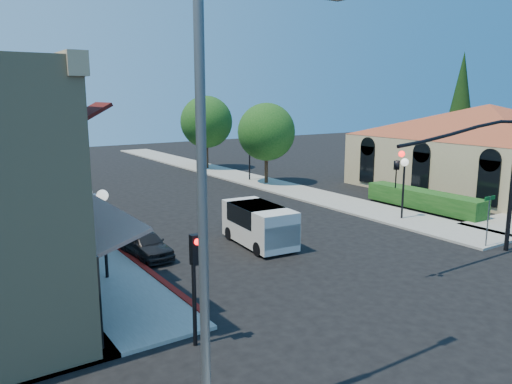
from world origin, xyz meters
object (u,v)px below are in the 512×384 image
conifer_far (461,103)px  parked_car_d (46,179)px  street_name_sign (489,213)px  lamppost_left_near (103,211)px  signal_mast_arm (487,166)px  secondary_signal (195,269)px  parked_car_b (89,206)px  parked_car_a (145,244)px  street_tree_b (206,122)px  lamppost_right_far (249,148)px  white_van (259,223)px  lamppost_right_near (404,173)px  parked_car_c (75,189)px  lamppost_left_far (33,168)px  cobra_streetlight (218,187)px  street_tree_a (266,132)px

conifer_far → parked_car_d: bearing=159.8°
street_name_sign → lamppost_left_near: lamppost_left_near is taller
signal_mast_arm → conifer_far: bearing=36.7°
secondary_signal → parked_car_d: 29.30m
parked_car_b → parked_car_a: bearing=-90.7°
parked_car_a → parked_car_b: parked_car_a is taller
street_tree_b → lamppost_right_far: 8.21m
conifer_far → white_van: bearing=-161.9°
lamppost_right_near → parked_car_a: 14.97m
secondary_signal → parked_car_c: 23.80m
street_name_sign → parked_car_b: (-13.63, 16.80, -1.10)m
lamppost_left_near → lamppost_left_far: size_ratio=1.00×
parked_car_b → parked_car_c: 6.05m
street_tree_b → white_van: 25.68m
parked_car_c → cobra_streetlight: bearing=-93.6°
street_tree_a → white_van: (-9.81, -13.49, -3.08)m
lamppost_right_near → lamppost_left_near: bearing=180.0°
street_tree_a → street_tree_b: street_tree_b is taller
lamppost_left_near → lamppost_left_far: (0.00, 14.00, 0.00)m
secondary_signal → parked_car_d: bearing=86.5°
lamppost_left_near → lamppost_right_far: size_ratio=1.00×
lamppost_right_near → parked_car_c: 22.04m
cobra_streetlight → lamppost_left_far: (0.65, 24.00, -2.53)m
street_tree_a → street_name_sign: size_ratio=2.59×
lamppost_left_near → parked_car_d: 22.82m
street_name_sign → parked_car_c: size_ratio=0.59×
lamppost_right_near → parked_car_d: 27.05m
white_van → parked_car_a: size_ratio=1.27×
lamppost_left_near → street_tree_a: bearing=39.0°
street_tree_b → lamppost_right_near: 24.07m
signal_mast_arm → lamppost_right_near: signal_mast_arm is taller
secondary_signal → lamppost_right_far: 27.98m
secondary_signal → lamppost_right_near: 17.77m
signal_mast_arm → parked_car_a: 15.09m
street_tree_a → lamppost_right_far: bearing=98.5°
street_tree_a → parked_car_d: bearing=150.2°
cobra_streetlight → lamppost_right_near: bearing=29.5°
cobra_streetlight → parked_car_d: size_ratio=2.11×
parked_car_c → parked_car_d: 5.67m
secondary_signal → street_name_sign: bearing=2.9°
parked_car_c → conifer_far: bearing=-7.5°
lamppost_left_far → parked_car_d: (2.30, 8.61, -2.12)m
street_name_sign → parked_car_b: street_name_sign is taller
lamppost_left_near → parked_car_b: lamppost_left_near is taller
street_tree_a → cobra_streetlight: size_ratio=0.70×
secondary_signal → street_tree_b: bearing=61.2°
conifer_far → cobra_streetlight: 42.20m
conifer_far → parked_car_a: 35.62m
lamppost_left_far → street_tree_b: bearing=30.0°
signal_mast_arm → street_name_sign: (1.64, 0.70, -2.39)m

